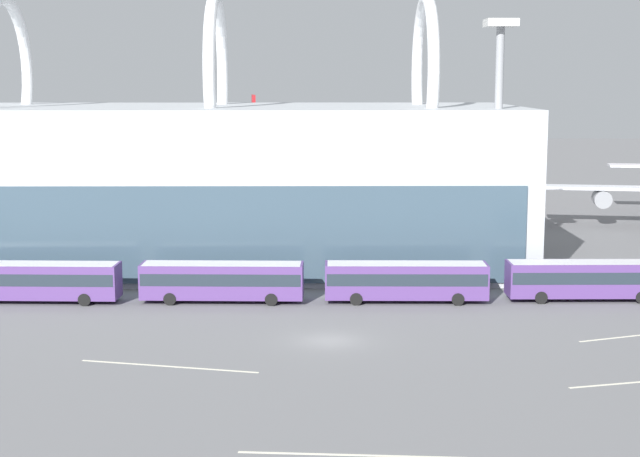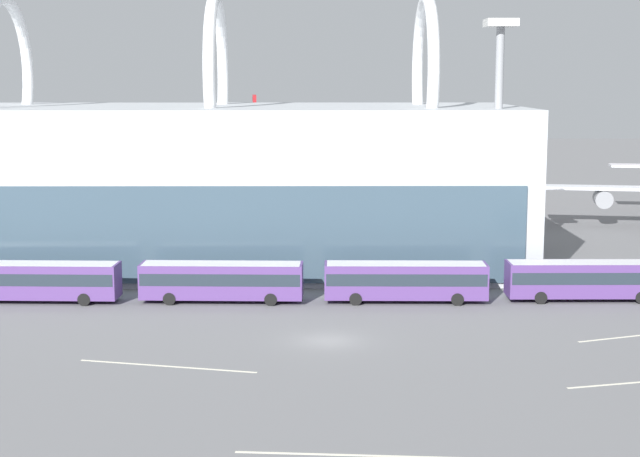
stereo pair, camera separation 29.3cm
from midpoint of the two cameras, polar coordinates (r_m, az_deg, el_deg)
ground_plane at (r=67.13m, az=0.62°, el=-6.53°), size 440.00×440.00×0.00m
airliner_at_gate_near at (r=108.39m, az=-3.60°, el=2.56°), size 34.34×38.16×15.56m
shuttle_bus_1 at (r=81.13m, az=-15.99°, el=-2.85°), size 12.99×3.20×3.13m
shuttle_bus_2 at (r=78.36m, az=-5.64°, el=-2.95°), size 12.97×3.13×3.13m
shuttle_bus_3 at (r=78.28m, az=5.11°, el=-2.96°), size 12.94×2.94×3.13m
shuttle_bus_4 at (r=81.44m, az=15.40°, el=-2.78°), size 12.89×2.77×3.13m
floodlight_mast at (r=86.77m, az=10.43°, el=6.44°), size 2.67×2.67×22.67m
lane_stripe_0 at (r=47.75m, az=1.87°, el=-13.04°), size 10.90×1.12×0.01m
lane_stripe_2 at (r=60.95m, az=17.68°, el=-8.56°), size 7.81×2.11×0.01m
lane_stripe_3 at (r=62.07m, az=-8.75°, el=-7.92°), size 11.38×2.97×0.01m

